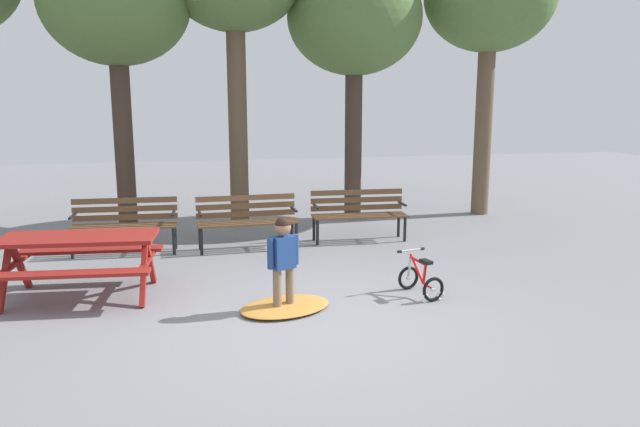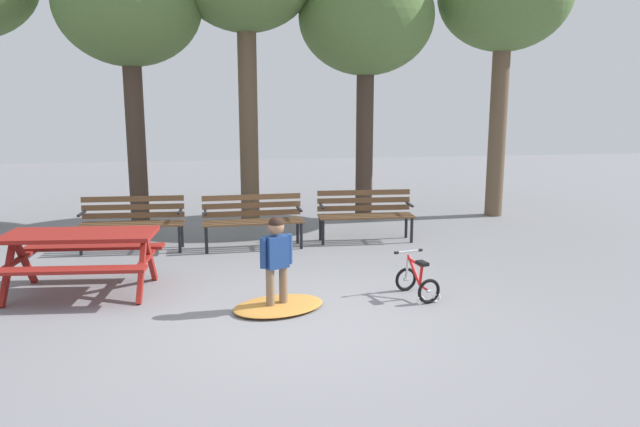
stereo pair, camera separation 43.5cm
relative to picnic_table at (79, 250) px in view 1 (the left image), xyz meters
name	(u,v)px [view 1 (the left image)]	position (x,y,z in m)	size (l,w,h in m)	color
ground	(306,322)	(2.49, -1.42, -0.59)	(36.00, 36.00, 0.00)	gray
picnic_table	(79,250)	(0.00, 0.00, 0.00)	(1.92, 1.51, 0.79)	maroon
park_bench_far_left	(125,221)	(0.33, 2.15, -0.08)	(1.62, 0.54, 0.85)	brown
park_bench_left	(247,217)	(2.23, 2.00, -0.08)	(1.61, 0.50, 0.85)	brown
park_bench_right	(358,211)	(4.13, 2.17, -0.08)	(1.62, 0.54, 0.85)	brown
child_standing	(283,256)	(2.32, -1.00, 0.05)	(0.38, 0.26, 1.08)	#7F664C
kids_bicycle	(421,280)	(4.04, -0.85, -0.39)	(0.47, 0.61, 0.54)	black
leaf_pile	(285,306)	(2.34, -0.98, -0.56)	(1.08, 0.75, 0.07)	#C68438
tree_left	(115,5)	(0.21, 4.06, 3.40)	(2.60, 2.60, 5.15)	#423328
tree_right	(355,20)	(4.59, 4.13, 3.28)	(2.60, 2.60, 5.02)	#423328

